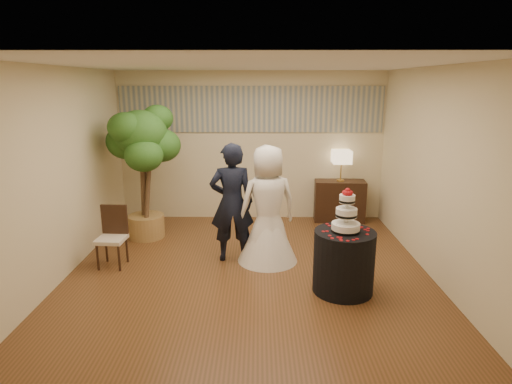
{
  "coord_description": "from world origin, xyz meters",
  "views": [
    {
      "loc": [
        0.14,
        -5.58,
        2.58
      ],
      "look_at": [
        0.1,
        0.4,
        1.05
      ],
      "focal_mm": 30.0,
      "sensor_mm": 36.0,
      "label": 1
    }
  ],
  "objects_px": {
    "groom": "(232,203)",
    "bride": "(268,204)",
    "wedding_cake": "(347,210)",
    "ficus_tree": "(143,172)",
    "cake_table": "(344,261)",
    "console": "(339,201)",
    "side_chair": "(111,238)",
    "table_lamp": "(341,166)"
  },
  "relations": [
    {
      "from": "groom",
      "to": "bride",
      "type": "bearing_deg",
      "value": 168.82
    },
    {
      "from": "wedding_cake",
      "to": "ficus_tree",
      "type": "xyz_separation_m",
      "value": [
        -3.0,
        1.94,
        0.06
      ]
    },
    {
      "from": "bride",
      "to": "cake_table",
      "type": "height_order",
      "value": "bride"
    },
    {
      "from": "groom",
      "to": "console",
      "type": "relative_size",
      "value": 1.87
    },
    {
      "from": "cake_table",
      "to": "ficus_tree",
      "type": "bearing_deg",
      "value": 147.03
    },
    {
      "from": "groom",
      "to": "bride",
      "type": "distance_m",
      "value": 0.53
    },
    {
      "from": "bride",
      "to": "wedding_cake",
      "type": "bearing_deg",
      "value": 117.06
    },
    {
      "from": "groom",
      "to": "wedding_cake",
      "type": "xyz_separation_m",
      "value": [
        1.46,
        -1.0,
        0.19
      ]
    },
    {
      "from": "wedding_cake",
      "to": "side_chair",
      "type": "bearing_deg",
      "value": 166.99
    },
    {
      "from": "ficus_tree",
      "to": "wedding_cake",
      "type": "bearing_deg",
      "value": -32.97
    },
    {
      "from": "side_chair",
      "to": "groom",
      "type": "bearing_deg",
      "value": 12.26
    },
    {
      "from": "ficus_tree",
      "to": "side_chair",
      "type": "distance_m",
      "value": 1.41
    },
    {
      "from": "wedding_cake",
      "to": "cake_table",
      "type": "bearing_deg",
      "value": 0.0
    },
    {
      "from": "bride",
      "to": "side_chair",
      "type": "bearing_deg",
      "value": -11.67
    },
    {
      "from": "wedding_cake",
      "to": "table_lamp",
      "type": "height_order",
      "value": "table_lamp"
    },
    {
      "from": "groom",
      "to": "console",
      "type": "xyz_separation_m",
      "value": [
        1.94,
        1.87,
        -0.49
      ]
    },
    {
      "from": "cake_table",
      "to": "groom",
      "type": "bearing_deg",
      "value": 145.57
    },
    {
      "from": "groom",
      "to": "table_lamp",
      "type": "xyz_separation_m",
      "value": [
        1.94,
        1.87,
        0.19
      ]
    },
    {
      "from": "groom",
      "to": "side_chair",
      "type": "height_order",
      "value": "groom"
    },
    {
      "from": "cake_table",
      "to": "ficus_tree",
      "type": "height_order",
      "value": "ficus_tree"
    },
    {
      "from": "console",
      "to": "groom",
      "type": "bearing_deg",
      "value": -132.56
    },
    {
      "from": "table_lamp",
      "to": "side_chair",
      "type": "relative_size",
      "value": 0.66
    },
    {
      "from": "table_lamp",
      "to": "bride",
      "type": "bearing_deg",
      "value": -126.38
    },
    {
      "from": "groom",
      "to": "cake_table",
      "type": "relative_size",
      "value": 2.21
    },
    {
      "from": "table_lamp",
      "to": "ficus_tree",
      "type": "relative_size",
      "value": 0.25
    },
    {
      "from": "console",
      "to": "table_lamp",
      "type": "distance_m",
      "value": 0.68
    },
    {
      "from": "bride",
      "to": "wedding_cake",
      "type": "relative_size",
      "value": 3.14
    },
    {
      "from": "groom",
      "to": "table_lamp",
      "type": "height_order",
      "value": "groom"
    },
    {
      "from": "groom",
      "to": "cake_table",
      "type": "height_order",
      "value": "groom"
    },
    {
      "from": "side_chair",
      "to": "ficus_tree",
      "type": "bearing_deg",
      "value": 84.81
    },
    {
      "from": "groom",
      "to": "console",
      "type": "distance_m",
      "value": 2.74
    },
    {
      "from": "groom",
      "to": "side_chair",
      "type": "distance_m",
      "value": 1.79
    },
    {
      "from": "console",
      "to": "ficus_tree",
      "type": "bearing_deg",
      "value": -161.58
    },
    {
      "from": "cake_table",
      "to": "table_lamp",
      "type": "bearing_deg",
      "value": 80.68
    },
    {
      "from": "bride",
      "to": "cake_table",
      "type": "relative_size",
      "value": 2.18
    },
    {
      "from": "bride",
      "to": "ficus_tree",
      "type": "bearing_deg",
      "value": -42.97
    },
    {
      "from": "console",
      "to": "ficus_tree",
      "type": "height_order",
      "value": "ficus_tree"
    },
    {
      "from": "cake_table",
      "to": "side_chair",
      "type": "distance_m",
      "value": 3.26
    },
    {
      "from": "console",
      "to": "side_chair",
      "type": "bearing_deg",
      "value": -146.2
    },
    {
      "from": "groom",
      "to": "cake_table",
      "type": "distance_m",
      "value": 1.84
    },
    {
      "from": "groom",
      "to": "bride",
      "type": "xyz_separation_m",
      "value": [
        0.53,
        -0.05,
        -0.01
      ]
    },
    {
      "from": "bride",
      "to": "console",
      "type": "height_order",
      "value": "bride"
    }
  ]
}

